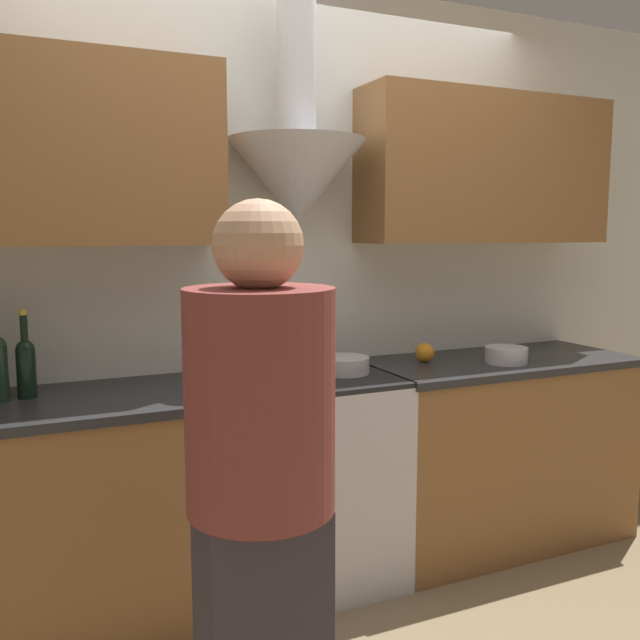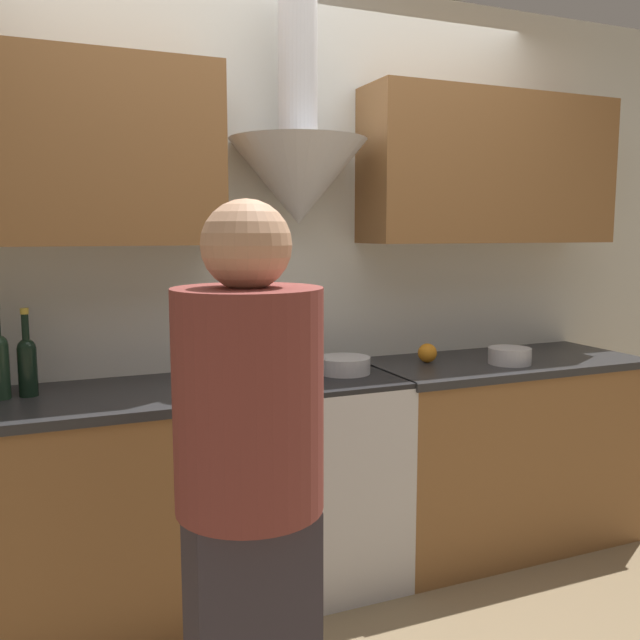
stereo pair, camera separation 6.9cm
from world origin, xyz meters
name	(u,v)px [view 2 (the right image)]	position (x,y,z in m)	size (l,w,h in m)	color
ground_plane	(341,614)	(0.00, 0.00, 0.00)	(12.00, 12.00, 0.00)	#847051
wall_back	(284,237)	(-0.02, 0.58, 1.48)	(8.40, 0.59, 2.60)	silver
counter_left	(50,518)	(-1.04, 0.31, 0.45)	(1.42, 0.62, 0.90)	brown
counter_right	(500,450)	(0.99, 0.31, 0.45)	(1.32, 0.62, 0.90)	brown
stove_range	(311,478)	(0.00, 0.31, 0.45)	(0.69, 0.60, 0.90)	silver
wine_bottle_6	(27,363)	(-1.09, 0.39, 1.02)	(0.07, 0.07, 0.33)	black
stock_pot	(278,362)	(-0.16, 0.28, 0.98)	(0.21, 0.21, 0.15)	silver
mixing_bowl	(344,365)	(0.16, 0.31, 0.93)	(0.22, 0.22, 0.07)	silver
orange_fruit	(427,353)	(0.61, 0.38, 0.94)	(0.09, 0.09, 0.09)	orange
saucepan	(510,356)	(0.94, 0.20, 0.94)	(0.20, 0.20, 0.07)	silver
person_foreground_left	(250,493)	(-0.59, -0.74, 0.86)	(0.36, 0.36, 1.58)	#38333D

